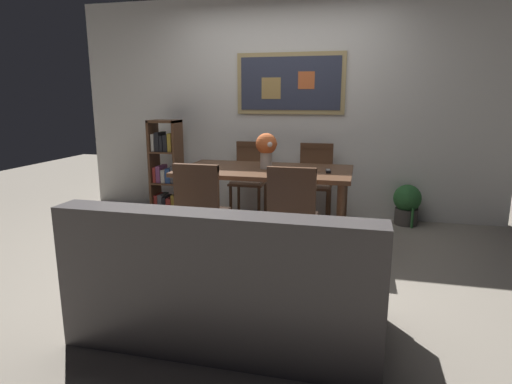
{
  "coord_description": "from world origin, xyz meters",
  "views": [
    {
      "loc": [
        0.93,
        -3.57,
        1.43
      ],
      "look_at": [
        0.1,
        -0.17,
        0.65
      ],
      "focal_mm": 29.89,
      "sensor_mm": 36.0,
      "label": 1
    }
  ],
  "objects": [
    {
      "name": "dining_chair_far_left",
      "position": [
        -0.34,
        1.31,
        0.54
      ],
      "size": [
        0.4,
        0.41,
        0.91
      ],
      "color": "brown",
      "rests_on": "ground_plane"
    },
    {
      "name": "wall_back_with_painting",
      "position": [
        0.0,
        1.64,
        1.31
      ],
      "size": [
        5.2,
        0.14,
        2.6
      ],
      "color": "silver",
      "rests_on": "ground_plane"
    },
    {
      "name": "dining_chair_far_right",
      "position": [
        0.44,
        1.3,
        0.54
      ],
      "size": [
        0.4,
        0.41,
        0.91
      ],
      "color": "brown",
      "rests_on": "ground_plane"
    },
    {
      "name": "potted_ivy",
      "position": [
        1.48,
        1.42,
        0.24
      ],
      "size": [
        0.31,
        0.31,
        0.48
      ],
      "color": "#4C4742",
      "rests_on": "ground_plane"
    },
    {
      "name": "tv_remote",
      "position": [
        0.65,
        0.46,
        0.75
      ],
      "size": [
        0.06,
        0.16,
        0.02
      ],
      "color": "black",
      "rests_on": "dining_table"
    },
    {
      "name": "leather_couch",
      "position": [
        0.19,
        -1.29,
        0.31
      ],
      "size": [
        1.8,
        0.84,
        0.84
      ],
      "color": "#514C4C",
      "rests_on": "ground_plane"
    },
    {
      "name": "bookshelf",
      "position": [
        -1.4,
        1.25,
        0.54
      ],
      "size": [
        0.36,
        0.28,
        1.16
      ],
      "color": "brown",
      "rests_on": "ground_plane"
    },
    {
      "name": "dining_chair_near_right",
      "position": [
        0.43,
        -0.29,
        0.54
      ],
      "size": [
        0.4,
        0.41,
        0.91
      ],
      "color": "brown",
      "rests_on": "ground_plane"
    },
    {
      "name": "ground_plane",
      "position": [
        0.0,
        0.0,
        0.0
      ],
      "size": [
        12.0,
        12.0,
        0.0
      ],
      "primitive_type": "plane",
      "color": "gray"
    },
    {
      "name": "flower_vase",
      "position": [
        0.03,
        0.52,
        0.95
      ],
      "size": [
        0.21,
        0.21,
        0.35
      ],
      "color": "beige",
      "rests_on": "dining_table"
    },
    {
      "name": "dining_chair_near_left",
      "position": [
        -0.34,
        -0.33,
        0.54
      ],
      "size": [
        0.4,
        0.41,
        0.91
      ],
      "color": "brown",
      "rests_on": "ground_plane"
    },
    {
      "name": "dining_table",
      "position": [
        0.03,
        0.49,
        0.65
      ],
      "size": [
        1.69,
        0.93,
        0.74
      ],
      "color": "brown",
      "rests_on": "ground_plane"
    }
  ]
}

